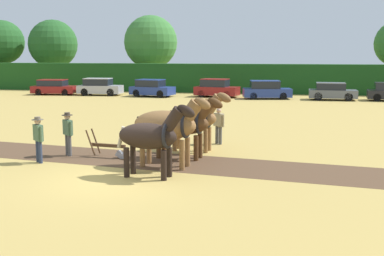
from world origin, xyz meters
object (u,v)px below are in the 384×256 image
(tree_left, at_px, (53,44))
(draft_horse_trail_left, at_px, (182,123))
(tree_center_left, at_px, (151,42))
(draft_horse_lead_left, at_px, (151,136))
(farmer_at_plow, at_px, (68,131))
(parked_car_center_right, at_px, (266,90))
(draft_horse_trail_right, at_px, (195,118))
(plow, at_px, (111,149))
(draft_horse_lead_right, at_px, (168,125))
(farmer_onlooker_left, at_px, (38,136))
(parked_car_left, at_px, (100,87))
(parked_car_right, at_px, (332,92))
(farmer_beside_team, at_px, (219,124))
(parked_car_center_left, at_px, (152,88))
(parked_car_center, at_px, (216,88))
(parked_car_far_left, at_px, (54,87))
(tree_far_left, at_px, (2,42))

(tree_left, xyz_separation_m, draft_horse_trail_left, (23.53, -35.08, -3.55))
(tree_center_left, height_order, draft_horse_lead_left, tree_center_left)
(farmer_at_plow, xyz_separation_m, parked_car_center_right, (6.04, 24.73, -0.22))
(draft_horse_trail_right, bearing_deg, plow, -139.60)
(draft_horse_lead_right, distance_m, farmer_onlooker_left, 4.67)
(parked_car_left, bearing_deg, farmer_at_plow, -73.24)
(parked_car_right, bearing_deg, farmer_onlooker_left, -114.00)
(draft_horse_trail_left, bearing_deg, farmer_beside_team, 80.42)
(draft_horse_lead_right, xyz_separation_m, farmer_beside_team, (1.05, 4.50, -0.57))
(draft_horse_lead_left, xyz_separation_m, farmer_onlooker_left, (-4.49, 1.11, -0.36))
(farmer_onlooker_left, bearing_deg, plow, -19.69)
(tree_left, xyz_separation_m, parked_car_center_left, (15.07, -10.70, -4.14))
(farmer_beside_team, height_order, parked_car_left, parked_car_left)
(tree_left, distance_m, tree_center_left, 12.27)
(draft_horse_trail_left, relative_size, parked_car_right, 0.75)
(parked_car_center_left, distance_m, parked_car_center, 5.78)
(draft_horse_lead_left, height_order, plow, draft_horse_lead_left)
(parked_car_left, bearing_deg, parked_car_far_left, -179.39)
(tree_left, bearing_deg, farmer_beside_team, -52.68)
(parked_car_center_left, bearing_deg, draft_horse_lead_right, -61.61)
(plow, distance_m, parked_car_right, 26.66)
(tree_left, distance_m, farmer_beside_team, 40.46)
(farmer_onlooker_left, bearing_deg, parked_car_center, 34.47)
(parked_car_left, bearing_deg, farmer_beside_team, -59.69)
(tree_far_left, relative_size, tree_left, 1.00)
(tree_center_left, xyz_separation_m, draft_horse_trail_right, (11.50, -32.33, -3.69))
(draft_horse_lead_left, distance_m, parked_car_center, 28.21)
(farmer_at_plow, relative_size, parked_car_center_left, 0.41)
(draft_horse_trail_left, xyz_separation_m, parked_car_far_left, (-17.98, 24.42, -0.64))
(plow, bearing_deg, draft_horse_lead_left, -40.41)
(parked_car_right, bearing_deg, draft_horse_lead_left, -104.75)
(parked_car_center, bearing_deg, tree_far_left, 170.55)
(draft_horse_lead_right, height_order, farmer_at_plow, draft_horse_lead_right)
(tree_center_left, height_order, parked_car_far_left, tree_center_left)
(draft_horse_trail_right, bearing_deg, draft_horse_lead_left, -90.02)
(tree_left, bearing_deg, tree_far_left, -173.71)
(tree_left, relative_size, parked_car_right, 1.99)
(plow, xyz_separation_m, parked_car_center_right, (4.33, 24.71, 0.42))
(farmer_onlooker_left, bearing_deg, tree_far_left, 73.32)
(parked_car_left, bearing_deg, farmer_onlooker_left, -75.09)
(tree_center_left, height_order, draft_horse_trail_left, tree_center_left)
(draft_horse_lead_left, bearing_deg, parked_car_center_right, 92.22)
(draft_horse_trail_left, distance_m, parked_car_right, 25.41)
(tree_center_left, relative_size, parked_car_far_left, 1.86)
(tree_center_left, xyz_separation_m, draft_horse_trail_left, (11.32, -33.77, -3.70))
(farmer_beside_team, relative_size, farmer_onlooker_left, 0.94)
(farmer_onlooker_left, relative_size, parked_car_center_right, 0.38)
(parked_car_far_left, height_order, parked_car_center_right, parked_car_center_right)
(draft_horse_trail_right, xyz_separation_m, parked_car_far_left, (-18.16, 22.98, -0.65))
(draft_horse_trail_right, xyz_separation_m, farmer_beside_team, (0.71, 1.62, -0.45))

